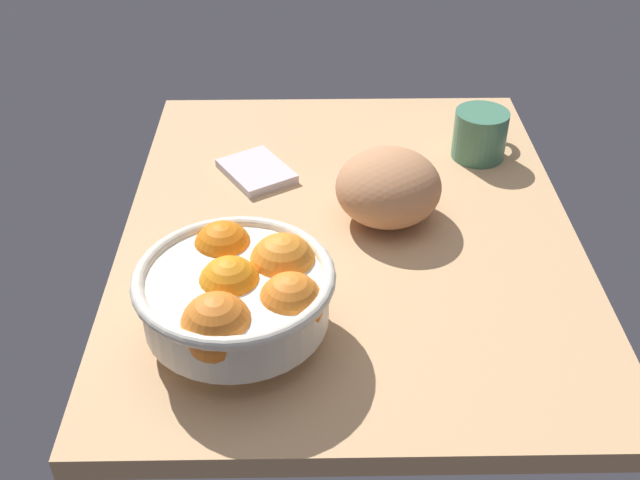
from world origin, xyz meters
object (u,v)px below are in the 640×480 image
Objects in this scene: mug at (481,134)px; bread_loaf at (388,187)px; fruit_bowl at (241,292)px; napkin_folded at (256,171)px.

bread_loaf is at bearing -43.09° from mug.
bread_loaf reaches higher than mug.
fruit_bowl is 31.18cm from bread_loaf.
fruit_bowl is 37.23cm from napkin_folded.
fruit_bowl reaches higher than mug.
mug is (-17.65, 16.51, -1.19)cm from bread_loaf.
napkin_folded is at bearing -121.93° from bread_loaf.
bread_loaf is 24.20cm from mug.
fruit_bowl reaches higher than napkin_folded.
mug is (-42.27, 35.58, -2.88)cm from fruit_bowl.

